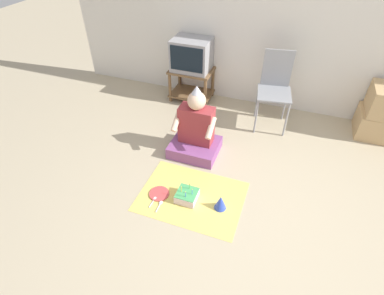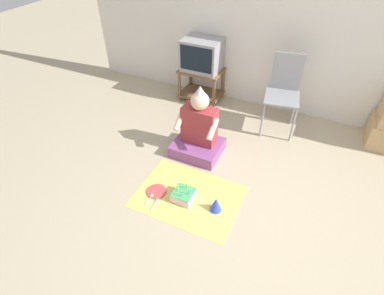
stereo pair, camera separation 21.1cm
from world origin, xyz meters
The scene contains 13 objects.
ground_plane centered at (0.00, 0.00, 0.00)m, with size 16.00×16.00×0.00m, color tan.
wall_back centered at (0.00, 2.22, 1.27)m, with size 6.40×0.06×2.55m.
tv_stand centered at (-1.35, 1.97, 0.28)m, with size 0.60×0.43×0.46m.
tv centered at (-1.35, 1.97, 0.68)m, with size 0.51×0.42×0.43m.
folding_chair centered at (-0.17, 1.74, 0.55)m, with size 0.47×0.48×0.95m.
cardboard_box_stack centered at (1.15, 1.93, 0.31)m, with size 0.51×0.46×0.65m.
person_seated centered at (-0.88, 0.83, 0.27)m, with size 0.54×0.46×0.85m.
party_cloth centered at (-0.68, 0.14, 0.00)m, with size 1.03×0.76×0.01m.
birthday_cake centered at (-0.71, 0.10, 0.05)m, with size 0.20×0.20×0.17m.
party_hat_blue centered at (-0.37, 0.10, 0.08)m, with size 0.12×0.12×0.15m.
paper_plate centered at (-1.00, 0.06, 0.01)m, with size 0.20×0.20×0.01m.
plastic_spoon_near centered at (-1.01, -0.03, 0.01)m, with size 0.04×0.15×0.01m.
plastic_spoon_far centered at (-0.93, -0.06, 0.01)m, with size 0.04×0.15×0.01m.
Camera 1 is at (0.02, -1.74, 2.31)m, focal length 28.00 mm.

